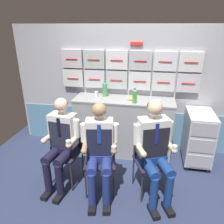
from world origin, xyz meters
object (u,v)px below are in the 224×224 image
object	(u,v)px
folding_chair_left	(68,145)
folding_chair_near_trolley	(149,153)
crew_member_near_trolley	(155,147)
water_bottle_short	(105,89)
crew_member_left	(61,140)
folding_chair_center	(100,151)
snack_banana	(132,99)
service_trolley	(198,136)
crew_member_center	(99,148)
coffee_cup_spare	(159,102)

from	to	relation	value
folding_chair_left	folding_chair_near_trolley	distance (m)	1.15
crew_member_near_trolley	water_bottle_short	distance (m)	1.43
crew_member_left	folding_chair_center	size ratio (longest dim) A/B	1.46
snack_banana	crew_member_left	bearing A→B (deg)	-131.07
crew_member_near_trolley	folding_chair_center	bearing A→B (deg)	174.80
service_trolley	water_bottle_short	distance (m)	1.70
folding_chair_left	crew_member_center	bearing A→B (deg)	-25.24
crew_member_near_trolley	crew_member_center	bearing A→B (deg)	-171.93
service_trolley	folding_chair_center	bearing A→B (deg)	-149.22
crew_member_left	coffee_cup_spare	size ratio (longest dim) A/B	19.35
folding_chair_center	crew_member_near_trolley	distance (m)	0.74
crew_member_left	crew_member_near_trolley	bearing A→B (deg)	0.40
crew_member_left	snack_banana	size ratio (longest dim) A/B	7.34
snack_banana	coffee_cup_spare	bearing A→B (deg)	-13.48
snack_banana	water_bottle_short	bearing A→B (deg)	165.58
folding_chair_center	folding_chair_near_trolley	size ratio (longest dim) A/B	1.00
folding_chair_left	folding_chair_near_trolley	xyz separation A→B (m)	(1.15, -0.01, 0.00)
water_bottle_short	crew_member_near_trolley	bearing A→B (deg)	-51.36
folding_chair_near_trolley	coffee_cup_spare	bearing A→B (deg)	82.10
folding_chair_center	folding_chair_left	bearing A→B (deg)	169.88
coffee_cup_spare	snack_banana	size ratio (longest dim) A/B	0.38
folding_chair_left	crew_member_center	size ratio (longest dim) A/B	0.69
crew_member_near_trolley	folding_chair_near_trolley	bearing A→B (deg)	112.91
crew_member_left	folding_chair_left	bearing A→B (deg)	82.84
folding_chair_center	crew_member_near_trolley	size ratio (longest dim) A/B	0.66
folding_chair_center	crew_member_center	distance (m)	0.23
folding_chair_center	folding_chair_near_trolley	bearing A→B (deg)	7.28
crew_member_center	crew_member_near_trolley	bearing A→B (deg)	8.07
crew_member_center	folding_chair_near_trolley	distance (m)	0.68
crew_member_left	snack_banana	world-z (taller)	crew_member_left
folding_chair_near_trolley	crew_member_near_trolley	size ratio (longest dim) A/B	0.66
service_trolley	crew_member_center	bearing A→B (deg)	-144.03
folding_chair_left	folding_chair_near_trolley	size ratio (longest dim) A/B	1.00
water_bottle_short	folding_chair_left	bearing A→B (deg)	-110.62
service_trolley	folding_chair_near_trolley	world-z (taller)	same
crew_member_center	coffee_cup_spare	world-z (taller)	crew_member_center
folding_chair_near_trolley	water_bottle_short	bearing A→B (deg)	130.66
folding_chair_center	crew_member_center	world-z (taller)	crew_member_center
folding_chair_center	folding_chair_near_trolley	xyz separation A→B (m)	(0.65, 0.08, 0.00)
crew_member_left	crew_member_near_trolley	size ratio (longest dim) A/B	0.96
folding_chair_left	crew_member_center	distance (m)	0.61
crew_member_near_trolley	coffee_cup_spare	world-z (taller)	crew_member_near_trolley
folding_chair_center	crew_member_center	bearing A→B (deg)	-79.21
snack_banana	folding_chair_left	bearing A→B (deg)	-135.63
crew_member_center	service_trolley	bearing A→B (deg)	35.97
coffee_cup_spare	folding_chair_near_trolley	bearing A→B (deg)	-97.90
crew_member_near_trolley	snack_banana	world-z (taller)	crew_member_near_trolley
folding_chair_left	crew_member_left	distance (m)	0.23
folding_chair_center	water_bottle_short	size ratio (longest dim) A/B	3.25
service_trolley	crew_member_center	xyz separation A→B (m)	(-1.38, -1.00, 0.23)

